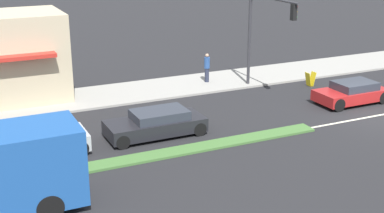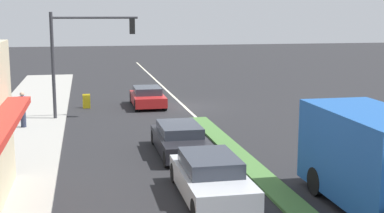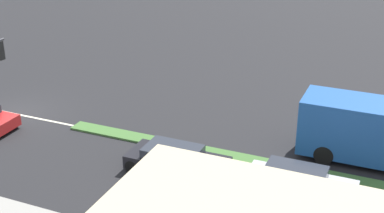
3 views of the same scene
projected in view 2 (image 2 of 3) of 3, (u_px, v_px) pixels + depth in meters
ground_plane at (299, 212)px, 15.42m from camera, size 160.00×160.00×0.00m
lane_marking_center at (184, 106)px, 32.80m from camera, size 0.16×60.00×0.01m
traffic_signal_main at (80, 47)px, 28.20m from camera, size 4.59×0.34×5.60m
pedestrian at (23, 109)px, 26.15m from camera, size 0.34×0.34×1.75m
warning_aframe_sign at (87, 101)px, 32.07m from camera, size 0.45×0.53×0.84m
hatchback_red at (148, 97)px, 32.71m from camera, size 1.89×3.94×1.18m
sedan_dark at (180, 139)px, 21.77m from camera, size 1.90×4.47×1.19m
sedan_silver at (211, 178)px, 16.52m from camera, size 1.92×4.44×1.32m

